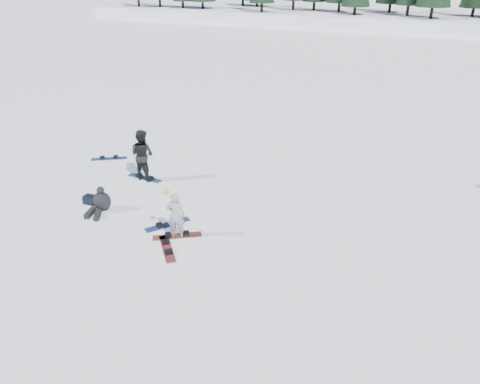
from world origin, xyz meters
name	(u,v)px	position (x,y,z in m)	size (l,w,h in m)	color
ground	(203,228)	(0.00, 0.00, 0.00)	(420.00, 420.00, 0.00)	white
alpine_backdrop	(413,24)	(-11.72, 189.16, -13.97)	(412.50, 227.00, 53.20)	white
snowboarder_woman	(176,215)	(-0.47, -0.79, 0.77)	(0.64, 0.54, 1.64)	#96969B
snowboarder_man	(142,155)	(-3.86, 2.37, 0.99)	(0.96, 0.75, 1.98)	black
seated_rider	(101,202)	(-3.65, -0.42, 0.34)	(0.79, 1.14, 0.88)	black
gear_bag	(90,200)	(-4.35, -0.16, 0.15)	(0.45, 0.30, 0.30)	black
snowboard_woman	(177,236)	(-0.46, -0.78, 0.01)	(1.50, 0.28, 0.03)	#923B1F
snowboard_man	(145,178)	(-3.86, 2.37, 0.01)	(1.50, 0.28, 0.03)	#1A6792
snowboard_loose_a	(168,225)	(-1.11, -0.31, 0.01)	(1.50, 0.28, 0.03)	navy
snowboard_loose_b	(167,249)	(-0.36, -1.51, 0.01)	(1.50, 0.28, 0.03)	maroon
snowboard_loose_c	(109,159)	(-6.42, 3.41, 0.01)	(1.50, 0.28, 0.03)	#1C3F9D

